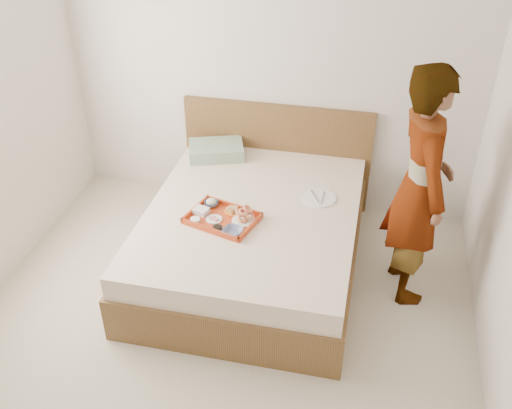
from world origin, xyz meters
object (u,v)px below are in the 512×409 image
Objects in this scene: bed at (253,238)px; dinner_plate at (319,198)px; person at (420,187)px; tray at (222,218)px.

dinner_plate is at bearing 28.81° from bed.
dinner_plate is at bearing 56.21° from person.
person reaches higher than bed.
bed is at bearing 76.00° from person.
tray is 0.78m from dinner_plate.
person is at bearing 0.69° from bed.
tray is (-0.18, -0.18, 0.29)m from bed.
tray reaches higher than dinner_plate.
bed is 7.59× the size of dinner_plate.
person is (1.17, 0.01, 0.62)m from bed.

